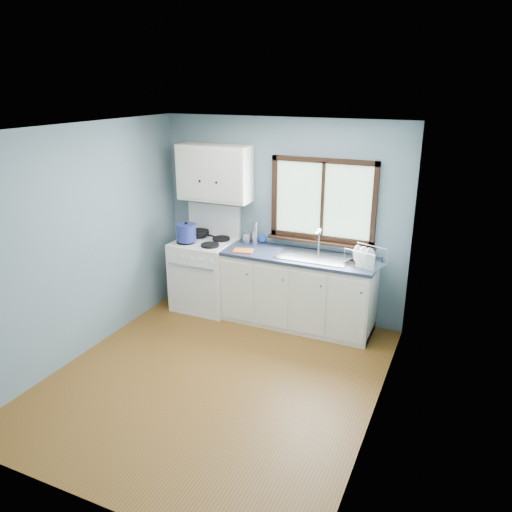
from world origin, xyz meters
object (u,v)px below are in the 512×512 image
at_px(dish_rack, 365,260).
at_px(base_cabinets, 298,294).
at_px(skillet, 199,233).
at_px(gas_range, 205,272).
at_px(thermos, 255,233).
at_px(stockpot, 186,232).
at_px(utensil_crock, 247,238).
at_px(sink, 313,262).

bearing_deg(dish_rack, base_cabinets, -164.58).
xyz_separation_m(skillet, dish_rack, (2.26, -0.14, -0.01)).
distance_m(skillet, dish_rack, 2.26).
distance_m(gas_range, skillet, 0.54).
xyz_separation_m(base_cabinets, dish_rack, (0.79, -0.02, 0.57)).
relative_size(gas_range, skillet, 3.06).
distance_m(base_cabinets, thermos, 0.94).
distance_m(thermos, dish_rack, 1.46).
height_order(base_cabinets, stockpot, stockpot).
bearing_deg(base_cabinets, skillet, 175.13).
height_order(skillet, dish_rack, dish_rack).
bearing_deg(base_cabinets, gas_range, -179.18).
bearing_deg(utensil_crock, base_cabinets, -12.67).
relative_size(thermos, dish_rack, 0.63).
distance_m(base_cabinets, skillet, 1.58).
relative_size(gas_range, thermos, 4.59).
distance_m(gas_range, sink, 1.53).
bearing_deg(thermos, sink, -10.51).
bearing_deg(stockpot, skillet, 89.68).
height_order(skillet, thermos, thermos).
bearing_deg(base_cabinets, stockpot, -173.22).
relative_size(sink, utensil_crock, 2.41).
relative_size(base_cabinets, thermos, 6.24).
bearing_deg(base_cabinets, utensil_crock, 167.33).
bearing_deg(sink, base_cabinets, 179.87).
distance_m(sink, thermos, 0.87).
distance_m(skillet, thermos, 0.82).
bearing_deg(utensil_crock, gas_range, -160.40).
height_order(base_cabinets, skillet, skillet).
height_order(base_cabinets, sink, sink).
bearing_deg(stockpot, base_cabinets, 6.78).
bearing_deg(thermos, utensil_crock, 170.87).
relative_size(gas_range, stockpot, 5.27).
relative_size(base_cabinets, sink, 2.20).
bearing_deg(gas_range, utensil_crock, 19.60).
height_order(gas_range, thermos, gas_range).
bearing_deg(skillet, dish_rack, 11.36).
bearing_deg(gas_range, dish_rack, 0.01).
relative_size(base_cabinets, stockpot, 7.17).
xyz_separation_m(sink, thermos, (-0.83, 0.15, 0.21)).
distance_m(utensil_crock, thermos, 0.14).
relative_size(base_cabinets, utensil_crock, 5.31).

